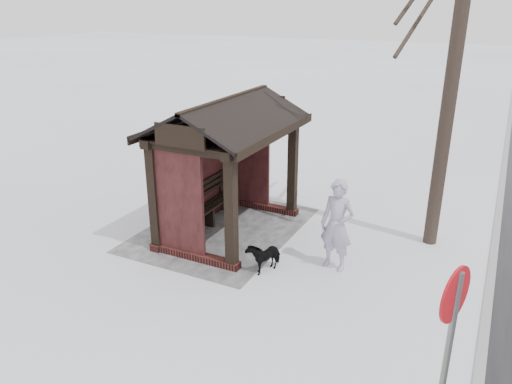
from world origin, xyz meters
The scene contains 7 objects.
ground centered at (0.00, 0.00, 0.00)m, with size 120.00×120.00×0.00m, color white.
kerb centered at (0.00, 5.50, 0.01)m, with size 120.00×0.15×0.06m, color gray.
trampled_patch centered at (0.00, -0.20, 0.01)m, with size 4.20×3.20×0.02m, color #999A9F.
bus_shelter centered at (0.00, -0.16, 2.17)m, with size 3.60×2.40×3.09m.
pedestrian centered at (0.52, 2.68, 0.92)m, with size 0.67×0.44×1.84m, color #ADA1BD.
dog centered at (1.23, 1.46, 0.31)m, with size 0.34×0.74×0.62m, color black.
road_sign centered at (4.21, 5.07, 1.77)m, with size 0.61×0.23×2.48m.
Camera 1 is at (9.03, 5.22, 4.96)m, focal length 35.00 mm.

